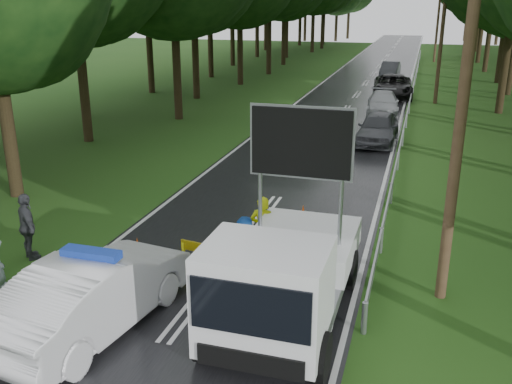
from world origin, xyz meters
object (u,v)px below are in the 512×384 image
at_px(police_sedan, 95,293).
at_px(queue_car_second, 383,103).
at_px(queue_car_third, 393,86).
at_px(queue_car_fourth, 390,70).
at_px(barrier, 226,259).
at_px(queue_car_first, 378,128).
at_px(civilian, 247,255).
at_px(work_truck, 283,275).
at_px(officer, 263,230).

distance_m(police_sedan, queue_car_second, 25.04).
relative_size(queue_car_third, queue_car_fourth, 1.38).
distance_m(barrier, queue_car_first, 15.35).
xyz_separation_m(civilian, queue_car_third, (1.49, 28.38, -0.13)).
height_order(police_sedan, work_truck, work_truck).
xyz_separation_m(work_truck, barrier, (-1.62, 1.19, -0.40)).
bearing_deg(civilian, work_truck, -52.72).
bearing_deg(work_truck, queue_car_second, 90.26).
height_order(officer, queue_car_fourth, officer).
xyz_separation_m(queue_car_second, queue_car_fourth, (-0.67, 16.59, 0.02)).
height_order(barrier, civilian, civilian).
bearing_deg(civilian, officer, 86.93).
bearing_deg(barrier, queue_car_second, 95.70).
xyz_separation_m(police_sedan, barrier, (1.96, 2.34, -0.04)).
relative_size(police_sedan, barrier, 2.10).
bearing_deg(queue_car_third, queue_car_first, -93.22).
relative_size(queue_car_first, queue_car_second, 0.97).
height_order(officer, queue_car_second, officer).
distance_m(barrier, queue_car_fourth, 39.02).
xyz_separation_m(work_truck, queue_car_fourth, (-0.51, 40.20, -0.50)).
relative_size(police_sedan, civilian, 2.81).
relative_size(barrier, queue_car_third, 0.44).
xyz_separation_m(barrier, officer, (0.41, 1.62, 0.12)).
xyz_separation_m(barrier, queue_car_third, (1.96, 28.42, 0.01)).
distance_m(officer, queue_car_first, 13.69).
relative_size(work_truck, queue_car_first, 1.28).
xyz_separation_m(civilian, queue_car_fourth, (0.63, 38.96, -0.24)).
distance_m(police_sedan, queue_car_first, 18.01).
xyz_separation_m(police_sedan, civilian, (2.43, 2.38, 0.09)).
distance_m(queue_car_third, queue_car_fourth, 10.62).
bearing_deg(officer, police_sedan, 56.91).
relative_size(work_truck, barrier, 2.25).
bearing_deg(queue_car_fourth, officer, -88.38).
distance_m(work_truck, queue_car_second, 23.62).
bearing_deg(queue_car_fourth, barrier, -88.93).
xyz_separation_m(work_truck, civilian, (-1.14, 1.24, -0.26)).
height_order(barrier, queue_car_fourth, queue_car_fourth).
distance_m(police_sedan, civilian, 3.41).
relative_size(officer, queue_car_first, 0.41).
height_order(work_truck, officer, work_truck).
bearing_deg(police_sedan, officer, -112.34).
bearing_deg(queue_car_third, work_truck, -94.54).
distance_m(work_truck, barrier, 2.05).
distance_m(queue_car_second, queue_car_third, 6.00).
xyz_separation_m(work_truck, queue_car_third, (0.35, 29.61, -0.39)).
bearing_deg(barrier, police_sedan, -119.66).
bearing_deg(civilian, barrier, 179.60).
distance_m(barrier, queue_car_second, 22.49).
height_order(police_sedan, queue_car_second, police_sedan).
bearing_deg(officer, civilian, 90.16).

